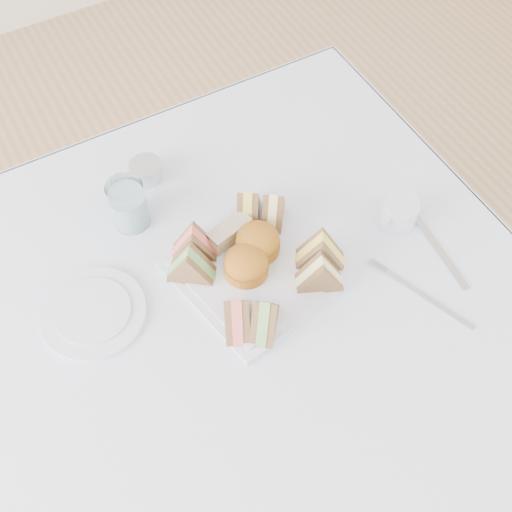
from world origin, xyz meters
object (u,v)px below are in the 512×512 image
water_glass (128,204)px  creamer_jug (399,213)px  table (247,398)px  serving_plate (256,270)px

water_glass → creamer_jug: bearing=-29.6°
water_glass → creamer_jug: water_glass is taller
table → creamer_jug: bearing=5.8°
table → serving_plate: (0.06, 0.07, 0.38)m
serving_plate → creamer_jug: size_ratio=3.89×
table → creamer_jug: (0.34, 0.03, 0.40)m
water_glass → serving_plate: bearing=-55.2°
creamer_jug → table: bearing=172.2°
table → water_glass: (-0.09, 0.28, 0.43)m
table → water_glass: size_ratio=9.09×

